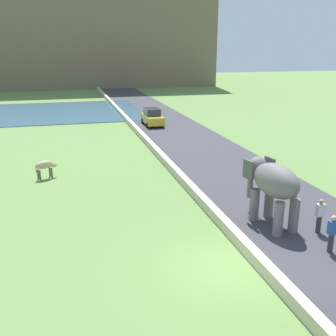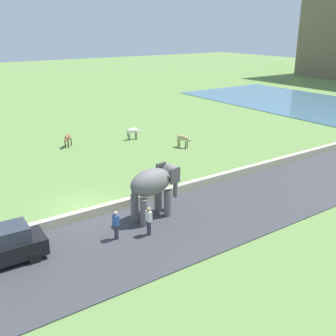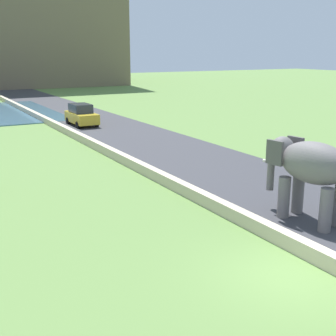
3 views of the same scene
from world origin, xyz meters
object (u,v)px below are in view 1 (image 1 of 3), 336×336
object	(u,v)px
elephant	(272,183)
car_yellow	(152,117)
cow_tan	(45,166)
person_beside_elephant	(320,215)
person_trailing	(332,233)

from	to	relation	value
elephant	car_yellow	distance (m)	24.88
elephant	cow_tan	bearing A→B (deg)	136.67
person_beside_elephant	person_trailing	world-z (taller)	same
person_trailing	car_yellow	xyz separation A→B (m)	(-1.01, 27.84, 0.03)
person_trailing	elephant	bearing A→B (deg)	109.24
car_yellow	cow_tan	world-z (taller)	car_yellow
person_trailing	car_yellow	bearing A→B (deg)	92.08
person_trailing	car_yellow	world-z (taller)	car_yellow
car_yellow	cow_tan	xyz separation A→B (m)	(-10.29, -15.19, -0.06)
person_beside_elephant	car_yellow	distance (m)	26.28
person_beside_elephant	person_trailing	distance (m)	1.71
elephant	person_beside_elephant	world-z (taller)	elephant
person_beside_elephant	cow_tan	world-z (taller)	person_beside_elephant
person_trailing	car_yellow	distance (m)	27.86
elephant	person_trailing	distance (m)	3.37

